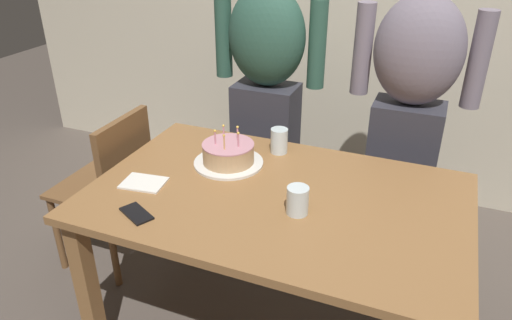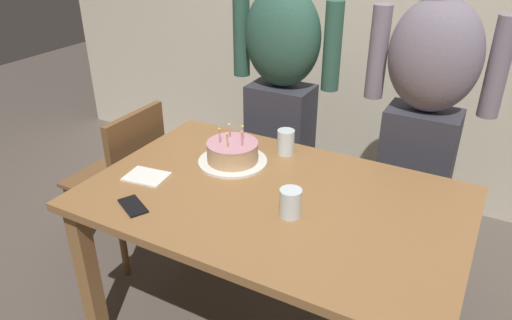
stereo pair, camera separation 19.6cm
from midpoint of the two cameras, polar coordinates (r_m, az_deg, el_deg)
The scene contains 9 objects.
dining_table at distance 1.97m, azimuth -0.46°, elevation -6.54°, with size 1.50×0.96×0.74m.
birthday_cake at distance 2.13m, azimuth -5.95°, elevation 0.57°, with size 0.31×0.31×0.17m.
water_glass_near at distance 1.78m, azimuth 1.83°, elevation -4.92°, with size 0.08×0.08×0.11m, color silver.
water_glass_far at distance 2.23m, azimuth 0.26°, elevation 2.25°, with size 0.08×0.08×0.12m, color silver.
cell_phone at distance 1.88m, azimuth -17.01°, elevation -6.21°, with size 0.14×0.07×0.01m, color black.
napkin_stack at distance 2.07m, azimuth -15.90°, elevation -2.71°, with size 0.18×0.13×0.01m, color white.
person_man_bearded at distance 2.61m, azimuth -0.95°, elevation 7.92°, with size 0.61×0.27×1.66m.
person_woman_cardigan at distance 2.43m, azimuth 15.58°, elevation 5.40°, with size 0.61×0.27×1.66m.
dining_chair at distance 2.60m, azimuth -18.76°, elevation -2.34°, with size 0.42×0.42×0.87m.
Camera 1 is at (0.54, -1.55, 1.75)m, focal length 33.59 mm.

